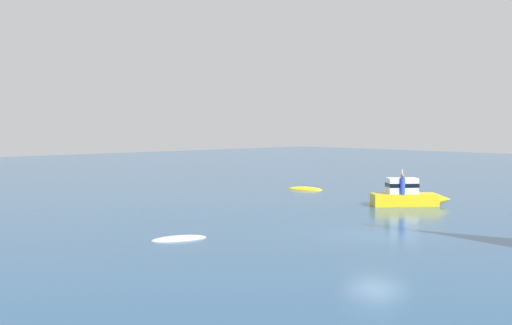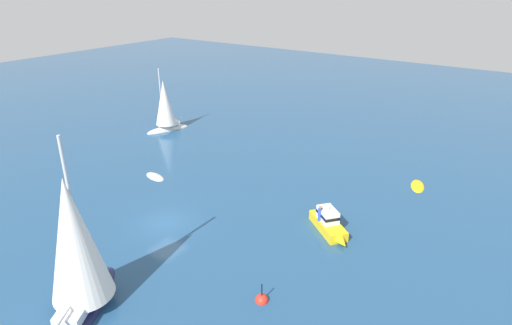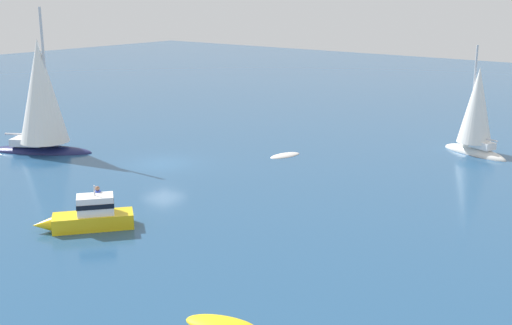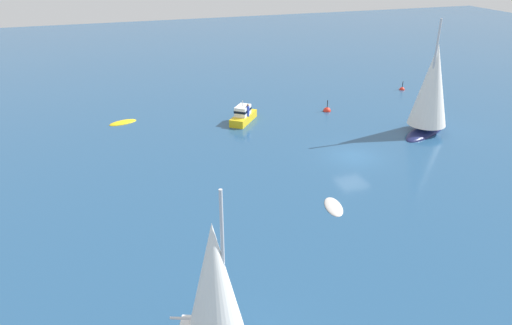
{
  "view_description": "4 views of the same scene",
  "coord_description": "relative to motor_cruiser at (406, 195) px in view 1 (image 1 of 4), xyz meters",
  "views": [
    {
      "loc": [
        27.06,
        21.15,
        5.23
      ],
      "look_at": [
        -2.23,
        -10.22,
        2.8
      ],
      "focal_mm": 53.7,
      "sensor_mm": 36.0,
      "label": 1
    },
    {
      "loc": [
        -22.62,
        19.82,
        17.7
      ],
      "look_at": [
        -1.8,
        -9.82,
        2.09
      ],
      "focal_mm": 30.41,
      "sensor_mm": 36.0,
      "label": 2
    },
    {
      "loc": [
        -29.88,
        -31.52,
        11.5
      ],
      "look_at": [
        -0.34,
        -8.39,
        1.52
      ],
      "focal_mm": 45.56,
      "sensor_mm": 36.0,
      "label": 3
    },
    {
      "loc": [
        31.51,
        -18.97,
        16.33
      ],
      "look_at": [
        2.47,
        -9.42,
        1.93
      ],
      "focal_mm": 33.15,
      "sensor_mm": 36.0,
      "label": 4
    }
  ],
  "objects": [
    {
      "name": "dinghy",
      "position": [
        17.89,
        0.91,
        -0.67
      ],
      "size": [
        2.77,
        1.7,
        0.31
      ],
      "rotation": [
        0.0,
        0.0,
        6.06
      ],
      "color": "silver",
      "rests_on": "ground"
    },
    {
      "name": "ground_plane",
      "position": [
        10.98,
        6.26,
        -0.67
      ],
      "size": [
        160.0,
        160.0,
        0.0
      ],
      "primitive_type": "plane",
      "color": "navy"
    },
    {
      "name": "motor_cruiser",
      "position": [
        0.0,
        0.0,
        0.0
      ],
      "size": [
        4.47,
        3.86,
        2.22
      ],
      "rotation": [
        0.0,
        0.0,
        2.47
      ],
      "color": "yellow",
      "rests_on": "ground"
    },
    {
      "name": "dinghy_1",
      "position": [
        -3.32,
        -11.52,
        -0.67
      ],
      "size": [
        1.95,
        2.98,
        0.44
      ],
      "rotation": [
        0.0,
        0.0,
        1.88
      ],
      "color": "yellow",
      "rests_on": "ground"
    }
  ]
}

